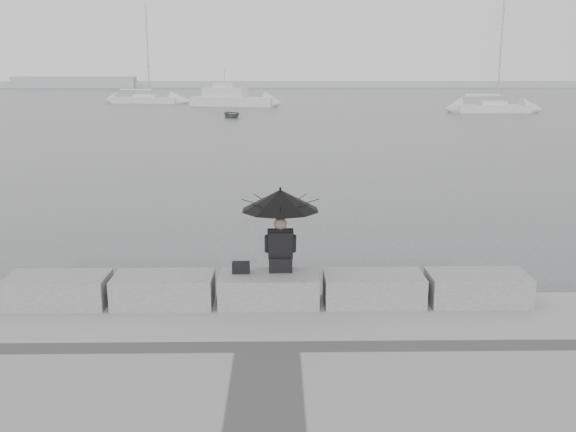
{
  "coord_description": "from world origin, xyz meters",
  "views": [
    {
      "loc": [
        0.15,
        -10.32,
        4.21
      ],
      "look_at": [
        0.37,
        3.0,
        1.19
      ],
      "focal_mm": 40.0,
      "sensor_mm": 36.0,
      "label": 1
    }
  ],
  "objects_px": {
    "sailboat_right": "(492,107)",
    "motor_cruiser": "(233,99)",
    "sailboat_left": "(146,99)",
    "dinghy": "(232,114)",
    "seated_person": "(280,209)"
  },
  "relations": [
    {
      "from": "sailboat_right",
      "to": "motor_cruiser",
      "type": "relative_size",
      "value": 1.22
    },
    {
      "from": "motor_cruiser",
      "to": "dinghy",
      "type": "xyz_separation_m",
      "value": [
        1.1,
        -18.52,
        -0.62
      ]
    },
    {
      "from": "sailboat_left",
      "to": "sailboat_right",
      "type": "height_order",
      "value": "same"
    },
    {
      "from": "sailboat_left",
      "to": "motor_cruiser",
      "type": "xyz_separation_m",
      "value": [
        11.95,
        -7.28,
        0.38
      ]
    },
    {
      "from": "sailboat_left",
      "to": "motor_cruiser",
      "type": "distance_m",
      "value": 14.0
    },
    {
      "from": "sailboat_left",
      "to": "sailboat_right",
      "type": "relative_size",
      "value": 1.0
    },
    {
      "from": "dinghy",
      "to": "seated_person",
      "type": "bearing_deg",
      "value": -99.32
    },
    {
      "from": "seated_person",
      "to": "sailboat_right",
      "type": "height_order",
      "value": "sailboat_right"
    },
    {
      "from": "sailboat_right",
      "to": "dinghy",
      "type": "relative_size",
      "value": 3.93
    },
    {
      "from": "motor_cruiser",
      "to": "sailboat_right",
      "type": "bearing_deg",
      "value": -8.68
    },
    {
      "from": "sailboat_left",
      "to": "motor_cruiser",
      "type": "height_order",
      "value": "sailboat_left"
    },
    {
      "from": "dinghy",
      "to": "motor_cruiser",
      "type": "bearing_deg",
      "value": 79.16
    },
    {
      "from": "sailboat_left",
      "to": "sailboat_right",
      "type": "bearing_deg",
      "value": -16.36
    },
    {
      "from": "sailboat_right",
      "to": "motor_cruiser",
      "type": "bearing_deg",
      "value": 157.62
    },
    {
      "from": "motor_cruiser",
      "to": "dinghy",
      "type": "distance_m",
      "value": 18.56
    }
  ]
}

